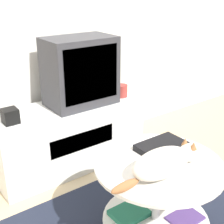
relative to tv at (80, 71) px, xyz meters
The scene contains 7 objects.
tv_stand 0.52m from the tv, behind, with size 1.16×0.44×0.50m.
tv is the anchor object (origin of this frame).
speaker 0.60m from the tv, behind, with size 0.10×0.10×0.10m.
mug 0.40m from the tv, ahead, with size 0.10×0.10×0.10m.
coffee_table 1.08m from the tv, 97.77° to the right, with size 0.67×0.67×0.48m.
dvd_box 0.91m from the tv, 91.19° to the right, with size 0.27×0.17×0.04m.
cat 1.09m from the tv, 99.47° to the right, with size 0.55×0.18×0.13m.
Camera 1 is at (-1.05, -0.98, 1.36)m, focal length 50.00 mm.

